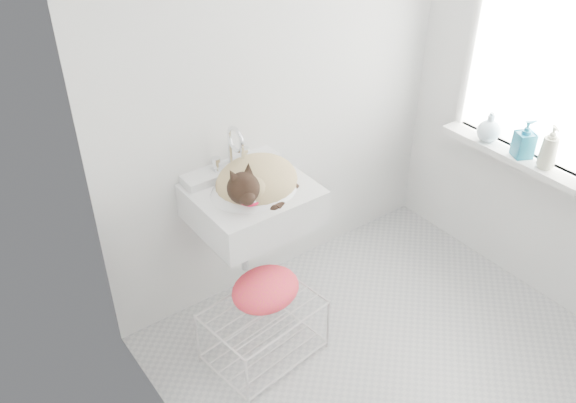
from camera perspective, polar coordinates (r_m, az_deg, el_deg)
floor at (r=3.38m, az=9.76°, el=-14.52°), size 2.20×2.00×0.02m
back_wall at (r=3.26m, az=-0.64°, el=11.32°), size 2.20×0.02×2.50m
right_wall at (r=3.43m, az=25.21°, el=9.24°), size 0.02×2.00×2.50m
left_wall at (r=2.02m, az=-9.49°, el=-5.04°), size 0.02×2.00×2.50m
window_glass at (r=3.47m, az=22.72°, el=11.96°), size 0.01×0.80×1.00m
window_frame at (r=3.46m, az=22.58°, el=11.92°), size 0.04×0.90×1.10m
windowsill at (r=3.62m, az=20.27°, el=4.18°), size 0.16×0.88×0.04m
sink at (r=3.07m, az=-3.40°, el=1.25°), size 0.60×0.53×0.24m
faucet at (r=3.13m, az=-5.31°, el=4.85°), size 0.22×0.15×0.22m
cat at (r=3.04m, az=-3.06°, el=1.82°), size 0.51×0.46×0.29m
wire_rack at (r=3.26m, az=-2.30°, el=-12.32°), size 0.61×0.46×0.34m
towel at (r=3.14m, az=-2.10°, el=-8.90°), size 0.40×0.30×0.15m
bottle_a at (r=3.52m, az=22.93°, el=2.98°), size 0.11×0.11×0.21m
bottle_b at (r=3.58m, az=21.01°, el=4.00°), size 0.13×0.13×0.21m
bottle_c at (r=3.69m, az=18.17°, el=5.51°), size 0.19×0.19×0.17m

